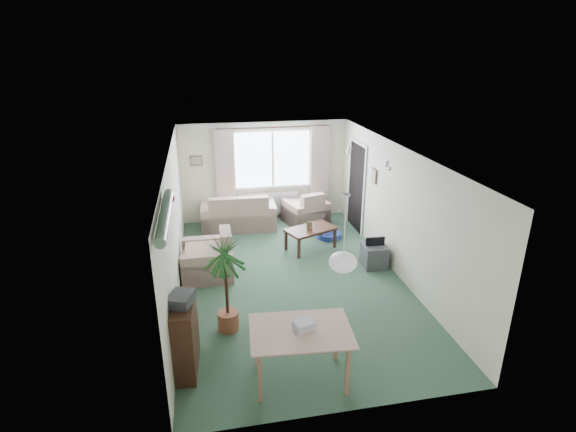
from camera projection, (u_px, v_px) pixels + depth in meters
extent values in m
plane|color=#2F4E3A|center=(291.00, 280.00, 8.29)|extent=(6.50, 6.50, 0.00)
cube|color=white|center=(273.00, 159.00, 10.76)|extent=(1.80, 0.03, 1.30)
cube|color=black|center=(273.00, 127.00, 10.41)|extent=(2.60, 0.03, 0.03)
cube|color=beige|center=(225.00, 172.00, 10.54)|extent=(0.45, 0.08, 2.00)
cube|color=beige|center=(320.00, 167.00, 10.95)|extent=(0.45, 0.08, 2.00)
cube|color=white|center=(273.00, 203.00, 11.11)|extent=(1.20, 0.10, 0.55)
cube|color=black|center=(357.00, 187.00, 10.31)|extent=(0.03, 0.95, 2.00)
sphere|color=white|center=(343.00, 262.00, 5.69)|extent=(0.36, 0.36, 0.36)
cylinder|color=#196626|center=(165.00, 215.00, 5.03)|extent=(1.60, 1.60, 0.12)
sphere|color=silver|center=(349.00, 148.00, 8.56)|extent=(0.20, 0.20, 0.20)
sphere|color=silver|center=(388.00, 162.00, 7.52)|extent=(0.20, 0.20, 0.20)
cube|color=brown|center=(196.00, 161.00, 10.41)|extent=(0.28, 0.03, 0.22)
cube|color=brown|center=(374.00, 176.00, 9.20)|extent=(0.03, 0.24, 0.30)
cube|color=beige|center=(238.00, 210.00, 10.53)|extent=(1.76, 0.98, 0.86)
cube|color=beige|center=(306.00, 207.00, 10.81)|extent=(1.12, 1.08, 0.82)
cube|color=beige|center=(207.00, 254.00, 8.33)|extent=(0.94, 0.99, 0.87)
cube|color=black|center=(311.00, 238.00, 9.49)|extent=(1.17, 0.93, 0.47)
cube|color=brown|center=(309.00, 226.00, 9.33)|extent=(0.12, 0.03, 0.16)
cube|color=black|center=(185.00, 336.00, 5.87)|extent=(0.33, 0.84, 1.00)
cube|color=#313236|center=(181.00, 299.00, 5.63)|extent=(0.39, 0.43, 0.14)
cylinder|color=#255A1F|center=(226.00, 283.00, 6.57)|extent=(0.86, 0.86, 1.58)
cube|color=#A5705A|center=(300.00, 355.00, 5.71)|extent=(1.23, 0.87, 0.73)
cube|color=silver|center=(304.00, 326.00, 5.58)|extent=(0.29, 0.24, 0.12)
cube|color=#323337|center=(374.00, 256.00, 8.74)|extent=(0.46, 0.50, 0.44)
cylinder|color=navy|center=(328.00, 235.00, 10.12)|extent=(0.66, 0.66, 0.11)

